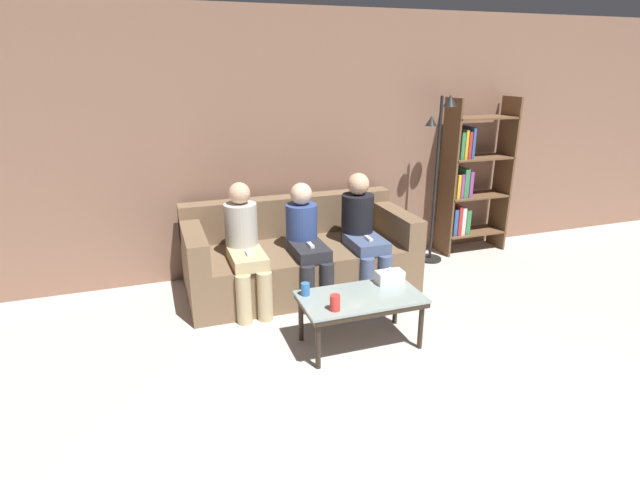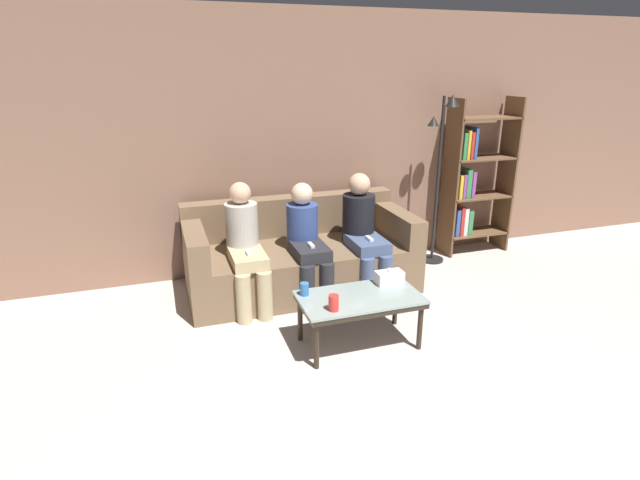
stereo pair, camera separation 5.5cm
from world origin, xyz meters
The scene contains 11 objects.
wall_back centered at (0.00, 4.19, 1.30)m, with size 12.00×0.06×2.60m.
couch centered at (0.00, 3.63, 0.31)m, with size 2.15×0.98×0.83m.
coffee_table centered at (0.13, 2.43, 0.37)m, with size 0.93×0.51×0.41m.
cup_near_left centered at (-0.26, 2.58, 0.46)m, with size 0.07×0.07×0.10m.
cup_near_right centered at (-0.14, 2.27, 0.47)m, with size 0.07×0.07×0.12m.
tissue_box centered at (0.44, 2.57, 0.47)m, with size 0.22×0.12×0.13m.
bookshelf centered at (2.11, 3.96, 0.83)m, with size 0.77×0.32×1.75m.
standing_lamp centered at (1.60, 3.82, 1.10)m, with size 0.31×0.26×1.79m.
seated_person_left_end centered at (-0.56, 3.39, 0.58)m, with size 0.31×0.68×1.11m.
seated_person_mid_left centered at (0.00, 3.39, 0.57)m, with size 0.31×0.66×1.06m.
seated_person_mid_right centered at (0.56, 3.40, 0.60)m, with size 0.31×0.67×1.11m.
Camera 2 is at (-1.24, -0.73, 2.07)m, focal length 28.00 mm.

